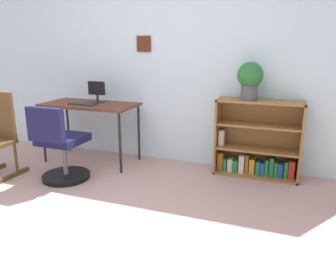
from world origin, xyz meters
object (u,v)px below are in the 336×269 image
(keyboard, at_px, (83,104))
(bookshelf_low, at_px, (257,143))
(office_chair, at_px, (60,149))
(monitor, at_px, (97,93))
(desk, at_px, (90,108))
(potted_plant_on_shelf, at_px, (250,78))

(keyboard, height_order, bookshelf_low, bookshelf_low)
(office_chair, distance_m, bookshelf_low, 2.17)
(monitor, bearing_deg, bookshelf_low, 4.07)
(desk, height_order, monitor, monitor)
(desk, xyz_separation_m, monitor, (0.04, 0.11, 0.18))
(keyboard, bearing_deg, office_chair, -82.45)
(office_chair, bearing_deg, potted_plant_on_shelf, 25.30)
(monitor, xyz_separation_m, office_chair, (0.00, -0.79, -0.51))
(desk, distance_m, office_chair, 0.75)
(desk, distance_m, keyboard, 0.12)
(desk, bearing_deg, office_chair, -86.13)
(monitor, height_order, potted_plant_on_shelf, potted_plant_on_shelf)
(office_chair, bearing_deg, keyboard, 97.55)
(office_chair, height_order, bookshelf_low, bookshelf_low)
(keyboard, xyz_separation_m, bookshelf_low, (2.04, 0.35, -0.38))
(desk, distance_m, bookshelf_low, 2.05)
(keyboard, distance_m, office_chair, 0.70)
(desk, distance_m, potted_plant_on_shelf, 1.95)
(keyboard, bearing_deg, desk, 73.27)
(desk, xyz_separation_m, keyboard, (-0.03, -0.10, 0.07))
(desk, height_order, keyboard, keyboard)
(keyboard, distance_m, potted_plant_on_shelf, 1.98)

